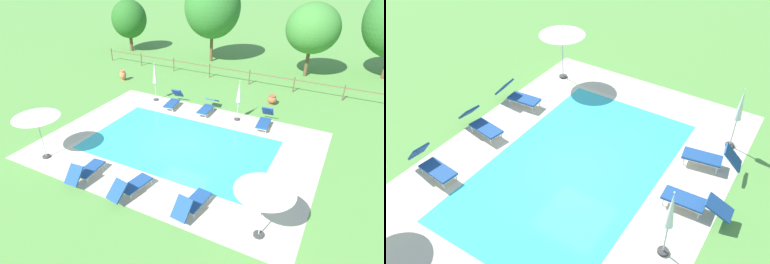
{
  "view_description": "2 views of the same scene",
  "coord_description": "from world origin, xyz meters",
  "views": [
    {
      "loc": [
        6.82,
        -11.62,
        8.27
      ],
      "look_at": [
        0.45,
        0.5,
        0.6
      ],
      "focal_mm": 30.14,
      "sensor_mm": 36.0,
      "label": 1
    },
    {
      "loc": [
        8.7,
        5.69,
        9.52
      ],
      "look_at": [
        -0.88,
        -0.42,
        0.81
      ],
      "focal_mm": 38.94,
      "sensor_mm": 36.0,
      "label": 2
    }
  ],
  "objects": [
    {
      "name": "patio_umbrella_open_foreground",
      "position": [
        -4.88,
        -3.78,
        2.19
      ],
      "size": [
        2.0,
        2.0,
        2.42
      ],
      "color": "#383838",
      "rests_on": "ground"
    },
    {
      "name": "patio_umbrella_closed_row_west",
      "position": [
        -4.02,
        4.06,
        1.58
      ],
      "size": [
        0.32,
        0.32,
        2.41
      ],
      "color": "#383838",
      "rests_on": "ground"
    },
    {
      "name": "sun_lounger_north_near_steps",
      "position": [
        -2.55,
        3.79,
        0.39
      ],
      "size": [
        0.87,
        1.97,
        0.95
      ],
      "color": "navy",
      "rests_on": "ground"
    },
    {
      "name": "pool_coping_rim",
      "position": [
        0.0,
        0.0,
        0.01
      ],
      "size": [
        9.37,
        5.78,
        0.01
      ],
      "color": "beige",
      "rests_on": "ground"
    },
    {
      "name": "sun_lounger_south_mid",
      "position": [
        0.16,
        -4.03,
        0.38
      ],
      "size": [
        0.89,
        2.01,
        0.91
      ],
      "color": "navy",
      "rests_on": "ground"
    },
    {
      "name": "sun_lounger_north_mid",
      "position": [
        2.72,
        -3.79,
        0.39
      ],
      "size": [
        0.78,
        1.93,
        0.97
      ],
      "color": "navy",
      "rests_on": "ground"
    },
    {
      "name": "pool_deck_paving",
      "position": [
        0.0,
        0.0,
        0.0
      ],
      "size": [
        13.03,
        9.44,
        0.01
      ],
      "primitive_type": "cube",
      "color": "beige",
      "rests_on": "ground"
    },
    {
      "name": "sun_lounger_north_far",
      "position": [
        -0.36,
        4.01,
        0.35
      ],
      "size": [
        0.69,
        2.1,
        0.7
      ],
      "color": "navy",
      "rests_on": "ground"
    },
    {
      "name": "ground_plane",
      "position": [
        0.0,
        0.0,
        0.0
      ],
      "size": [
        160.0,
        160.0,
        0.0
      ],
      "primitive_type": "plane",
      "color": "#599342"
    },
    {
      "name": "swimming_pool_water",
      "position": [
        0.0,
        0.0,
        0.01
      ],
      "size": [
        8.89,
        5.3,
        0.01
      ],
      "primitive_type": "cube",
      "color": "#38C6D1",
      "rests_on": "ground"
    },
    {
      "name": "patio_umbrella_closed_row_centre",
      "position": [
        1.54,
        3.87,
        1.52
      ],
      "size": [
        0.32,
        0.32,
        2.34
      ],
      "color": "#383838",
      "rests_on": "ground"
    },
    {
      "name": "sun_lounger_north_end",
      "position": [
        -2.09,
        -4.09,
        0.39
      ],
      "size": [
        0.75,
        1.95,
        0.94
      ],
      "color": "navy",
      "rests_on": "ground"
    }
  ]
}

